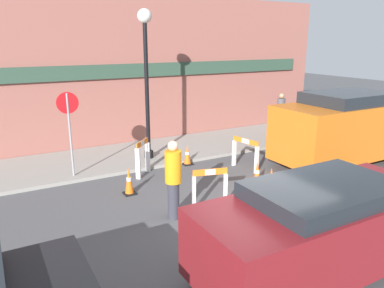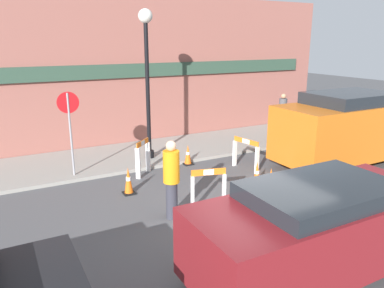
{
  "view_description": "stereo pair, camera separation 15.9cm",
  "coord_description": "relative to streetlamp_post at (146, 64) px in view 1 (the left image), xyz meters",
  "views": [
    {
      "loc": [
        -4.66,
        -5.7,
        3.89
      ],
      "look_at": [
        0.39,
        3.35,
        1.0
      ],
      "focal_mm": 35.0,
      "sensor_mm": 36.0,
      "label": 1
    },
    {
      "loc": [
        -4.52,
        -5.77,
        3.89
      ],
      "look_at": [
        0.39,
        3.35,
        1.0
      ],
      "focal_mm": 35.0,
      "sensor_mm": 36.0,
      "label": 2
    }
  ],
  "objects": [
    {
      "name": "traffic_cone_2",
      "position": [
        -1.55,
        -2.36,
        -2.8
      ],
      "size": [
        0.3,
        0.3,
        0.73
      ],
      "color": "black",
      "rests_on": "ground_plane"
    },
    {
      "name": "streetlamp_post",
      "position": [
        0.0,
        0.0,
        0.0
      ],
      "size": [
        0.44,
        0.44,
        4.7
      ],
      "color": "black",
      "rests_on": "sidewalk_slab"
    },
    {
      "name": "person_worker",
      "position": [
        -1.14,
        -4.14,
        -2.18
      ],
      "size": [
        0.51,
        0.51,
        1.81
      ],
      "rotation": [
        0.0,
        0.0,
        0.77
      ],
      "color": "#33333D",
      "rests_on": "ground_plane"
    },
    {
      "name": "traffic_cone_0",
      "position": [
        1.75,
        -3.49,
        -2.82
      ],
      "size": [
        0.3,
        0.3,
        0.69
      ],
      "color": "black",
      "rests_on": "ground_plane"
    },
    {
      "name": "traffic_cone_3",
      "position": [
        1.82,
        -3.99,
        -2.84
      ],
      "size": [
        0.3,
        0.3,
        0.65
      ],
      "color": "black",
      "rests_on": "ground_plane"
    },
    {
      "name": "sidewalk_slab",
      "position": [
        0.12,
        0.66,
        -3.1
      ],
      "size": [
        18.0,
        3.08,
        0.1
      ],
      "color": "gray",
      "rests_on": "ground_plane"
    },
    {
      "name": "parked_car_1",
      "position": [
        0.02,
        -7.26,
        -2.19
      ],
      "size": [
        4.4,
        1.88,
        1.69
      ],
      "color": "maroon",
      "rests_on": "ground_plane"
    },
    {
      "name": "barricade_1",
      "position": [
        -0.21,
        -4.17,
        -2.6
      ],
      "size": [
        0.83,
        0.35,
        1.02
      ],
      "rotation": [
        0.0,
        0.0,
        6.01
      ],
      "color": "white",
      "rests_on": "ground_plane"
    },
    {
      "name": "person_pedestrian",
      "position": [
        5.45,
        -0.26,
        -2.06
      ],
      "size": [
        0.37,
        0.37,
        1.81
      ],
      "rotation": [
        0.0,
        0.0,
        2.86
      ],
      "color": "#33333D",
      "rests_on": "sidewalk_slab"
    },
    {
      "name": "barricade_0",
      "position": [
        -0.69,
        -1.21,
        -2.59
      ],
      "size": [
        0.63,
        0.59,
        1.07
      ],
      "rotation": [
        0.0,
        0.0,
        3.88
      ],
      "color": "white",
      "rests_on": "ground_plane"
    },
    {
      "name": "traffic_cone_1",
      "position": [
        0.93,
        -0.98,
        -2.83
      ],
      "size": [
        0.3,
        0.3,
        0.66
      ],
      "color": "black",
      "rests_on": "ground_plane"
    },
    {
      "name": "ground_plane",
      "position": [
        0.12,
        -5.38,
        -3.15
      ],
      "size": [
        60.0,
        60.0,
        0.0
      ],
      "primitive_type": "plane",
      "color": "#4C4C4F"
    },
    {
      "name": "stop_sign",
      "position": [
        -2.57,
        -0.52,
        -1.43
      ],
      "size": [
        0.6,
        0.06,
        2.42
      ],
      "rotation": [
        0.0,
        0.0,
        3.09
      ],
      "color": "gray",
      "rests_on": "sidewalk_slab"
    },
    {
      "name": "barricade_2",
      "position": [
        2.27,
        -2.25,
        -2.6
      ],
      "size": [
        0.32,
        0.99,
        0.98
      ],
      "rotation": [
        0.0,
        0.0,
        8.05
      ],
      "color": "white",
      "rests_on": "ground_plane"
    },
    {
      "name": "storefront_facade",
      "position": [
        0.12,
        2.28,
        -0.4
      ],
      "size": [
        18.0,
        0.22,
        5.5
      ],
      "color": "#93564C",
      "rests_on": "ground_plane"
    },
    {
      "name": "work_van",
      "position": [
        5.38,
        -3.35,
        -1.88
      ],
      "size": [
        4.8,
        2.16,
        2.33
      ],
      "color": "#D16619",
      "rests_on": "ground_plane"
    }
  ]
}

